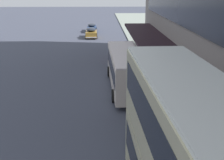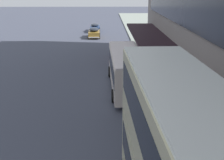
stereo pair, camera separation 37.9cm
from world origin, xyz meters
The scene contains 4 objects.
transit_bus_kerbside_front centered at (3.79, 20.77, 1.79)m, with size 2.93×10.39×3.11m.
sedan_lead_mid centered at (0.11, 53.79, 0.76)m, with size 1.81×5.00×1.53m.
sedan_oncoming_rear centered at (0.19, 46.89, 0.82)m, with size 1.99×4.42×1.67m.
sedan_trailing_near centered at (4.21, 31.33, 0.74)m, with size 1.97×5.01×1.50m.
Camera 2 is at (2.08, -4.11, 8.41)m, focal length 50.00 mm.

